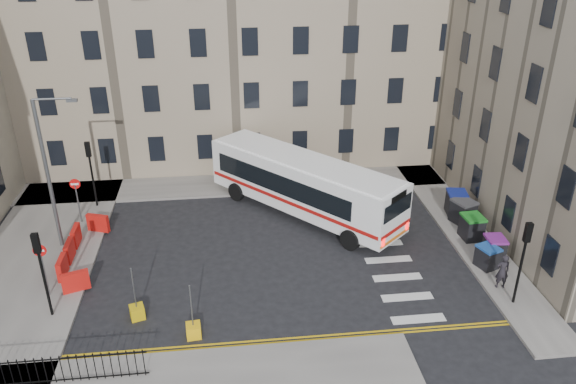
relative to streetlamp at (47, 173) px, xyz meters
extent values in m
plane|color=black|center=(13.00, -2.00, -4.34)|extent=(120.00, 120.00, 0.00)
cube|color=slate|center=(7.00, 6.60, -4.26)|extent=(36.00, 3.20, 0.15)
cube|color=slate|center=(22.00, 2.00, -4.26)|extent=(2.40, 26.00, 0.15)
cube|color=slate|center=(-1.00, -1.00, -4.26)|extent=(6.00, 22.00, 0.15)
cube|color=gray|center=(6.00, 13.50, 3.66)|extent=(38.00, 10.50, 16.00)
cylinder|color=black|center=(21.60, -7.50, -2.59)|extent=(0.12, 0.12, 3.20)
cube|color=black|center=(21.60, -7.50, -0.54)|extent=(0.28, 0.22, 0.90)
cylinder|color=black|center=(1.00, 4.50, -2.59)|extent=(0.12, 0.12, 3.20)
cube|color=black|center=(1.00, 4.50, -0.54)|extent=(0.28, 0.22, 0.90)
cylinder|color=black|center=(1.00, -6.00, -2.59)|extent=(0.12, 0.12, 3.20)
cube|color=black|center=(1.00, -6.00, -0.54)|extent=(0.28, 0.22, 0.90)
cylinder|color=#595B5E|center=(0.00, 0.00, -0.19)|extent=(0.20, 0.20, 8.00)
cube|color=#595B5E|center=(0.00, 0.00, 3.88)|extent=(0.50, 0.22, 0.14)
cylinder|color=#595B5E|center=(0.50, 2.50, -2.99)|extent=(0.08, 0.08, 2.40)
cube|color=red|center=(0.50, 2.50, -1.49)|extent=(0.60, 0.04, 0.60)
cylinder|color=#595B5E|center=(0.50, -4.50, -2.99)|extent=(0.08, 0.08, 2.40)
cube|color=red|center=(0.50, -4.50, -1.49)|extent=(0.60, 0.04, 0.60)
cube|color=red|center=(0.80, -3.00, -3.69)|extent=(0.25, 1.25, 1.00)
cube|color=red|center=(0.80, -1.50, -3.69)|extent=(0.25, 1.25, 1.00)
cube|color=red|center=(0.80, 0.00, -3.69)|extent=(0.25, 1.25, 1.00)
cube|color=red|center=(1.70, 1.30, -3.69)|extent=(1.26, 0.66, 1.00)
cube|color=red|center=(1.70, -4.30, -3.69)|extent=(1.26, 0.66, 1.00)
cube|color=black|center=(1.75, -10.20, -3.07)|extent=(7.80, 0.04, 0.04)
cube|color=black|center=(1.75, -10.20, -4.09)|extent=(7.80, 0.04, 0.04)
cube|color=white|center=(13.34, 2.31, -2.33)|extent=(10.49, 11.32, 2.86)
cube|color=black|center=(11.88, 1.78, -2.10)|extent=(6.73, 7.58, 1.14)
cube|color=black|center=(14.03, 3.70, -2.10)|extent=(6.73, 7.58, 1.14)
cube|color=black|center=(9.15, 7.03, -2.05)|extent=(1.92, 1.72, 1.26)
cube|color=black|center=(17.52, -2.41, -1.76)|extent=(1.92, 1.72, 0.92)
cube|color=#A4110E|center=(12.25, 1.35, -3.02)|extent=(8.23, 9.28, 0.21)
cube|color=#A4110E|center=(14.42, 3.27, -3.02)|extent=(8.23, 9.28, 0.21)
cube|color=#FF0C0C|center=(16.67, -3.17, -3.31)|extent=(0.22, 0.20, 0.46)
cube|color=#FF0C0C|center=(18.38, -1.66, -3.31)|extent=(0.22, 0.20, 0.46)
cylinder|color=black|center=(9.46, 4.53, -3.76)|extent=(1.00, 1.07, 1.14)
cylinder|color=black|center=(11.60, 6.43, -3.76)|extent=(1.00, 1.07, 1.14)
cylinder|color=black|center=(15.23, -1.98, -3.76)|extent=(1.00, 1.07, 1.14)
cylinder|color=black|center=(17.37, -0.08, -3.76)|extent=(1.00, 1.07, 1.14)
cube|color=black|center=(21.61, -4.59, -3.67)|extent=(1.13, 1.21, 1.03)
cube|color=#1B4A97|center=(21.61, -4.59, -3.11)|extent=(1.19, 1.27, 0.11)
cube|color=black|center=(22.28, -3.89, -3.64)|extent=(0.96, 1.10, 1.09)
cube|color=#782280|center=(22.28, -3.89, -3.04)|extent=(1.01, 1.15, 0.11)
cube|color=black|center=(21.97, -1.81, -3.58)|extent=(1.07, 1.22, 1.21)
cube|color=#1B7921|center=(21.97, -1.81, -2.91)|extent=(1.13, 1.27, 0.13)
cube|color=black|center=(22.19, -0.05, -3.57)|extent=(1.39, 1.48, 1.24)
cube|color=#3A393C|center=(22.19, -0.05, -2.88)|extent=(1.46, 1.55, 0.13)
cube|color=black|center=(22.21, 1.01, -3.56)|extent=(1.22, 1.35, 1.25)
cube|color=navy|center=(22.21, 1.01, -2.87)|extent=(1.28, 1.41, 0.13)
imported|color=black|center=(21.51, -6.32, -3.30)|extent=(0.67, 0.46, 1.76)
cube|color=#CAA50B|center=(4.74, -6.48, -4.04)|extent=(0.75, 0.75, 0.60)
cube|color=#ECB20D|center=(7.24, -8.00, -4.04)|extent=(0.65, 0.65, 0.60)
camera|label=1|loc=(9.04, -26.88, 11.51)|focal=35.00mm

